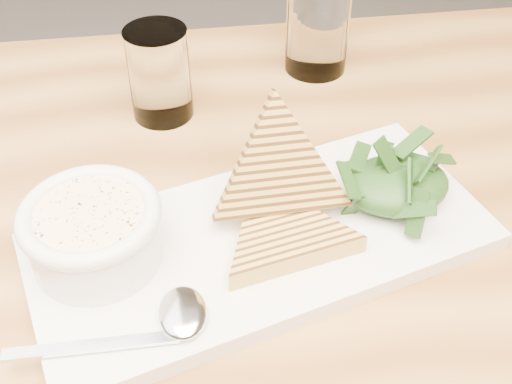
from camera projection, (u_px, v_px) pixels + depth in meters
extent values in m
cube|color=#A6783B|center=(223.00, 262.00, 0.58)|extent=(1.29, 0.94, 0.04)
cylinder|color=#A6783B|center=(477.00, 202.00, 1.19)|extent=(0.06, 0.06, 0.72)
cube|color=white|center=(262.00, 241.00, 0.56)|extent=(0.42, 0.24, 0.02)
cylinder|color=white|center=(95.00, 239.00, 0.52)|extent=(0.11, 0.11, 0.04)
cylinder|color=#F8DB9A|center=(89.00, 216.00, 0.51)|extent=(0.09, 0.09, 0.01)
torus|color=white|center=(89.00, 214.00, 0.50)|extent=(0.11, 0.11, 0.01)
ellipsoid|color=black|center=(397.00, 185.00, 0.58)|extent=(0.10, 0.08, 0.04)
ellipsoid|color=silver|center=(183.00, 313.00, 0.49)|extent=(0.04, 0.06, 0.01)
cube|color=silver|center=(92.00, 346.00, 0.47)|extent=(0.13, 0.03, 0.00)
cylinder|color=white|center=(159.00, 74.00, 0.68)|extent=(0.07, 0.07, 0.10)
cylinder|color=white|center=(318.00, 25.00, 0.75)|extent=(0.07, 0.07, 0.11)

